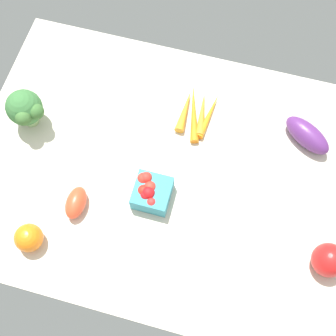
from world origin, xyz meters
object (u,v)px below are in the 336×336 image
Objects in this scene: roma_tomato at (76,203)px; eggplant at (307,135)px; broccoli_head at (25,109)px; berry_basket at (151,192)px; carrot_bunch at (196,113)px; bell_pepper_red at (329,260)px; heirloom_tomato_orange at (29,238)px.

eggplant is at bearing 120.84° from roma_tomato.
berry_basket is at bearing 161.92° from broccoli_head.
bell_pepper_red is at bearing 141.16° from carrot_bunch.
berry_basket is 1.31× the size of heirloom_tomato_orange.
eggplant is 43.99cm from berry_basket.
roma_tomato is 1.00× the size of bell_pepper_red.
carrot_bunch is (-22.76, -33.26, -1.22)cm from roma_tomato.
berry_basket reaches higher than roma_tomato.
carrot_bunch is at bearing -162.08° from broccoli_head.
roma_tomato is (-7.65, -11.49, -1.01)cm from heirloom_tomato_orange.
heirloom_tomato_orange is 70.89cm from bell_pepper_red.
roma_tomato is at bearing 55.61° from carrot_bunch.
roma_tomato is at bearing 135.76° from broccoli_head.
bell_pepper_red is at bearing 167.77° from broccoli_head.
roma_tomato is (52.75, 33.29, -0.56)cm from eggplant.
broccoli_head is 33.49cm from heirloom_tomato_orange.
eggplant is 0.77× the size of carrot_bunch.
heirloom_tomato_orange is at bearing 36.98° from berry_basket.
heirloom_tomato_orange is 13.84cm from roma_tomato.
roma_tomato reaches higher than carrot_bunch.
broccoli_head is at bearing -18.08° from berry_basket.
broccoli_head is (72.71, 13.86, 4.19)cm from eggplant.
bell_pepper_red reaches higher than eggplant.
carrot_bunch is at bearing -124.21° from heirloom_tomato_orange.
broccoli_head is (37.24, -12.16, 3.78)cm from berry_basket.
berry_basket is at bearing 78.06° from carrot_bunch.
berry_basket is (35.47, 26.01, 0.41)cm from eggplant.
heirloom_tomato_orange is 0.38× the size of carrot_bunch.
carrot_bunch is (-30.42, -44.75, -2.23)cm from heirloom_tomato_orange.
eggplant is 75.19cm from heirloom_tomato_orange.
broccoli_head reaches higher than carrot_bunch.
heirloom_tomato_orange is at bearing 55.79° from carrot_bunch.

